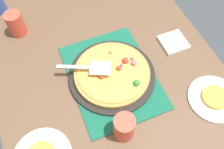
{
  "coord_description": "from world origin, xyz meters",
  "views": [
    {
      "loc": [
        -0.52,
        0.21,
        1.67
      ],
      "look_at": [
        0.0,
        0.0,
        0.77
      ],
      "focal_mm": 38.95,
      "sensor_mm": 36.0,
      "label": 1
    }
  ],
  "objects_px": {
    "pizza_pan": "(112,75)",
    "plate_near_left": "(214,99)",
    "served_slice_left": "(215,97)",
    "pizza": "(112,73)",
    "cup_far": "(124,127)",
    "pizza_server": "(89,68)",
    "cup_near": "(16,24)",
    "napkin_stack": "(173,42)"
  },
  "relations": [
    {
      "from": "cup_far",
      "to": "pizza_server",
      "type": "height_order",
      "value": "cup_far"
    },
    {
      "from": "served_slice_left",
      "to": "cup_far",
      "type": "bearing_deg",
      "value": 88.55
    },
    {
      "from": "pizza",
      "to": "pizza_server",
      "type": "bearing_deg",
      "value": 66.08
    },
    {
      "from": "cup_near",
      "to": "pizza_server",
      "type": "bearing_deg",
      "value": -147.33
    },
    {
      "from": "pizza",
      "to": "cup_far",
      "type": "distance_m",
      "value": 0.26
    },
    {
      "from": "plate_near_left",
      "to": "napkin_stack",
      "type": "relative_size",
      "value": 1.83
    },
    {
      "from": "served_slice_left",
      "to": "pizza_server",
      "type": "height_order",
      "value": "pizza_server"
    },
    {
      "from": "pizza",
      "to": "napkin_stack",
      "type": "xyz_separation_m",
      "value": [
        0.07,
        -0.34,
        -0.03
      ]
    },
    {
      "from": "served_slice_left",
      "to": "cup_far",
      "type": "relative_size",
      "value": 0.92
    },
    {
      "from": "cup_far",
      "to": "pizza_pan",
      "type": "bearing_deg",
      "value": -12.19
    },
    {
      "from": "cup_near",
      "to": "napkin_stack",
      "type": "bearing_deg",
      "value": -117.39
    },
    {
      "from": "pizza_pan",
      "to": "plate_near_left",
      "type": "xyz_separation_m",
      "value": [
        -0.26,
        -0.36,
        -0.01
      ]
    },
    {
      "from": "served_slice_left",
      "to": "plate_near_left",
      "type": "bearing_deg",
      "value": 0.0
    },
    {
      "from": "plate_near_left",
      "to": "cup_far",
      "type": "height_order",
      "value": "cup_far"
    },
    {
      "from": "pizza",
      "to": "napkin_stack",
      "type": "height_order",
      "value": "pizza"
    },
    {
      "from": "pizza_pan",
      "to": "cup_near",
      "type": "bearing_deg",
      "value": 38.44
    },
    {
      "from": "pizza_pan",
      "to": "pizza_server",
      "type": "height_order",
      "value": "pizza_server"
    },
    {
      "from": "pizza_pan",
      "to": "served_slice_left",
      "type": "xyz_separation_m",
      "value": [
        -0.26,
        -0.36,
        0.01
      ]
    },
    {
      "from": "served_slice_left",
      "to": "pizza",
      "type": "bearing_deg",
      "value": 53.48
    },
    {
      "from": "served_slice_left",
      "to": "pizza_server",
      "type": "bearing_deg",
      "value": 55.8
    },
    {
      "from": "pizza_pan",
      "to": "plate_near_left",
      "type": "bearing_deg",
      "value": -126.4
    },
    {
      "from": "served_slice_left",
      "to": "napkin_stack",
      "type": "bearing_deg",
      "value": 1.59
    },
    {
      "from": "served_slice_left",
      "to": "cup_near",
      "type": "bearing_deg",
      "value": 45.32
    },
    {
      "from": "pizza_pan",
      "to": "served_slice_left",
      "type": "bearing_deg",
      "value": -126.4
    },
    {
      "from": "pizza",
      "to": "pizza_server",
      "type": "height_order",
      "value": "pizza_server"
    },
    {
      "from": "cup_far",
      "to": "cup_near",
      "type": "bearing_deg",
      "value": 22.44
    },
    {
      "from": "served_slice_left",
      "to": "napkin_stack",
      "type": "height_order",
      "value": "served_slice_left"
    },
    {
      "from": "cup_far",
      "to": "plate_near_left",
      "type": "bearing_deg",
      "value": -91.45
    },
    {
      "from": "pizza",
      "to": "pizza_server",
      "type": "distance_m",
      "value": 0.11
    },
    {
      "from": "served_slice_left",
      "to": "cup_near",
      "type": "relative_size",
      "value": 0.92
    },
    {
      "from": "cup_near",
      "to": "cup_far",
      "type": "height_order",
      "value": "same"
    },
    {
      "from": "cup_far",
      "to": "napkin_stack",
      "type": "bearing_deg",
      "value": -51.67
    },
    {
      "from": "served_slice_left",
      "to": "cup_near",
      "type": "distance_m",
      "value": 0.97
    },
    {
      "from": "pizza_server",
      "to": "cup_far",
      "type": "bearing_deg",
      "value": -173.21
    },
    {
      "from": "pizza_pan",
      "to": "pizza",
      "type": "bearing_deg",
      "value": -100.93
    },
    {
      "from": "pizza_server",
      "to": "pizza_pan",
      "type": "bearing_deg",
      "value": -114.19
    },
    {
      "from": "pizza_pan",
      "to": "napkin_stack",
      "type": "bearing_deg",
      "value": -79.35
    },
    {
      "from": "pizza_server",
      "to": "napkin_stack",
      "type": "xyz_separation_m",
      "value": [
        0.03,
        -0.44,
        -0.06
      ]
    },
    {
      "from": "cup_near",
      "to": "napkin_stack",
      "type": "xyz_separation_m",
      "value": [
        -0.35,
        -0.68,
        -0.05
      ]
    },
    {
      "from": "plate_near_left",
      "to": "cup_far",
      "type": "bearing_deg",
      "value": 88.55
    },
    {
      "from": "cup_far",
      "to": "pizza_server",
      "type": "xyz_separation_m",
      "value": [
        0.29,
        0.03,
        0.01
      ]
    },
    {
      "from": "plate_near_left",
      "to": "pizza_server",
      "type": "height_order",
      "value": "pizza_server"
    }
  ]
}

